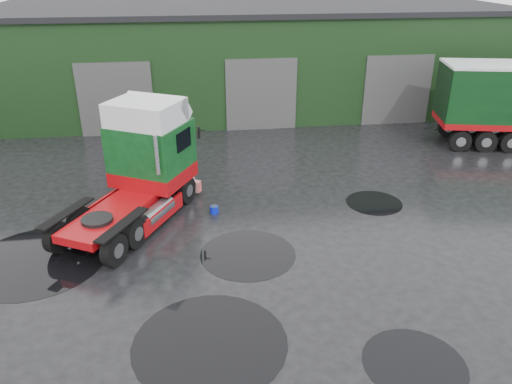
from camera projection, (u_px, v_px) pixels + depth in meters
ground at (261, 264)px, 16.19m from camera, size 100.00×100.00×0.00m
warehouse at (248, 55)px, 32.99m from camera, size 32.40×12.40×6.30m
hero_tractor at (123, 171)px, 17.68m from camera, size 5.89×7.51×4.32m
wash_bucket at (214, 210)px, 19.37m from camera, size 0.32×0.32×0.30m
tree_back_a at (136, 15)px, 40.31m from camera, size 4.40×4.40×9.50m
tree_back_b at (327, 25)px, 42.65m from camera, size 4.40×4.40×7.50m
puddle_0 at (210, 343)px, 12.89m from camera, size 4.05×4.05×0.01m
puddle_1 at (374, 203)px, 20.23m from camera, size 2.27×2.27×0.01m
puddle_2 at (37, 261)px, 16.38m from camera, size 4.50×4.50×0.01m
puddle_3 at (414, 364)px, 12.23m from camera, size 2.56×2.56×0.01m
puddle_4 at (248, 254)px, 16.74m from camera, size 3.23×3.23×0.01m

